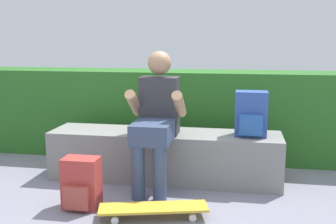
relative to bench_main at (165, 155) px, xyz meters
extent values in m
plane|color=gray|center=(0.00, -0.34, -0.23)|extent=(24.00, 24.00, 0.00)
cube|color=gray|center=(0.00, 0.00, 0.00)|extent=(2.14, 0.49, 0.45)
cube|color=#333338|center=(-0.03, -0.07, 0.49)|extent=(0.34, 0.22, 0.52)
sphere|color=tan|center=(-0.03, -0.07, 0.87)|extent=(0.21, 0.21, 0.21)
cube|color=#384766|center=(-0.03, -0.38, 0.31)|extent=(0.32, 0.40, 0.17)
cylinder|color=#384766|center=(-0.12, -0.53, 0.00)|extent=(0.11, 0.11, 0.45)
cylinder|color=#384766|center=(0.06, -0.53, 0.00)|extent=(0.11, 0.11, 0.45)
cylinder|color=tan|center=(-0.23, -0.21, 0.53)|extent=(0.09, 0.33, 0.27)
cylinder|color=tan|center=(0.17, -0.21, 0.53)|extent=(0.09, 0.33, 0.27)
cube|color=gold|center=(0.08, -0.87, -0.14)|extent=(0.82, 0.40, 0.02)
cylinder|color=silver|center=(0.33, -0.72, -0.20)|extent=(0.06, 0.04, 0.05)
cylinder|color=silver|center=(0.37, -0.87, -0.20)|extent=(0.06, 0.04, 0.05)
cylinder|color=silver|center=(-0.21, -0.86, -0.20)|extent=(0.06, 0.04, 0.05)
cylinder|color=silver|center=(-0.17, -1.01, -0.20)|extent=(0.06, 0.04, 0.05)
cube|color=#2D4C99|center=(0.78, 0.00, 0.43)|extent=(0.28, 0.18, 0.40)
cube|color=#2757A7|center=(0.78, -0.11, 0.35)|extent=(0.20, 0.05, 0.18)
cube|color=#B23833|center=(-0.52, -0.77, -0.03)|extent=(0.28, 0.18, 0.40)
cube|color=#AC4539|center=(-0.52, -0.88, -0.11)|extent=(0.20, 0.05, 0.18)
cube|color=#2A6523|center=(-0.02, 0.82, 0.25)|extent=(6.48, 0.59, 0.96)
camera|label=1|loc=(0.68, -3.61, 1.08)|focal=43.36mm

